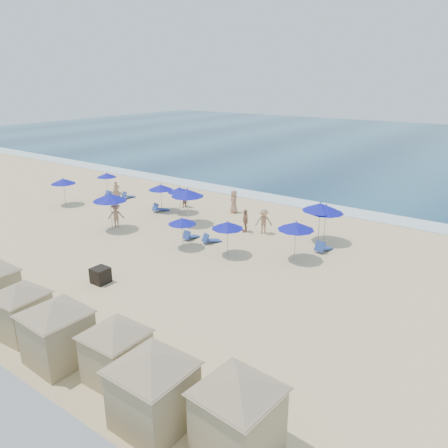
# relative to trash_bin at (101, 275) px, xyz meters

# --- Properties ---
(ground) EXTENTS (160.00, 160.00, 0.00)m
(ground) POSITION_rel_trash_bin_xyz_m (-1.11, 4.43, -0.42)
(ground) COLOR #DBBE8B
(ground) RESTS_ON ground
(ocean) EXTENTS (160.00, 80.00, 0.06)m
(ocean) POSITION_rel_trash_bin_xyz_m (-1.11, 59.43, -0.39)
(ocean) COLOR navy
(ocean) RESTS_ON ground
(surf_line) EXTENTS (160.00, 2.50, 0.08)m
(surf_line) POSITION_rel_trash_bin_xyz_m (-1.11, 19.93, -0.38)
(surf_line) COLOR white
(surf_line) RESTS_ON ground
(trash_bin) EXTENTS (0.84, 0.84, 0.84)m
(trash_bin) POSITION_rel_trash_bin_xyz_m (0.00, 0.00, 0.00)
(trash_bin) COLOR black
(trash_bin) RESTS_ON ground
(cabana_2) EXTENTS (4.06, 4.06, 2.55)m
(cabana_2) POSITION_rel_trash_bin_xyz_m (1.31, -5.10, 1.04)
(cabana_2) COLOR tan
(cabana_2) RESTS_ON ground
(cabana_3) EXTENTS (4.48, 4.48, 2.81)m
(cabana_3) POSITION_rel_trash_bin_xyz_m (4.16, -5.29, 1.19)
(cabana_3) COLOR tan
(cabana_3) RESTS_ON ground
(cabana_4) EXTENTS (4.08, 4.08, 2.56)m
(cabana_4) POSITION_rel_trash_bin_xyz_m (6.77, -4.70, 1.05)
(cabana_4) COLOR tan
(cabana_4) RESTS_ON ground
(cabana_5) EXTENTS (4.60, 4.60, 2.89)m
(cabana_5) POSITION_rel_trash_bin_xyz_m (9.36, -5.48, 1.23)
(cabana_5) COLOR tan
(cabana_5) RESTS_ON ground
(cabana_6) EXTENTS (4.48, 4.48, 2.82)m
(cabana_6) POSITION_rel_trash_bin_xyz_m (12.01, -4.77, 1.19)
(cabana_6) COLOR tan
(cabana_6) RESTS_ON ground
(umbrella_0) EXTENTS (1.80, 1.80, 2.05)m
(umbrella_0) POSITION_rel_trash_bin_xyz_m (-14.39, 12.48, 1.35)
(umbrella_0) COLOR #A5A8AD
(umbrella_0) RESTS_ON ground
(umbrella_1) EXTENTS (2.07, 2.07, 2.36)m
(umbrella_1) POSITION_rel_trash_bin_xyz_m (-14.42, 7.94, 1.63)
(umbrella_1) COLOR #A5A8AD
(umbrella_1) RESTS_ON ground
(umbrella_2) EXTENTS (2.41, 2.41, 2.74)m
(umbrella_2) POSITION_rel_trash_bin_xyz_m (-6.19, 6.02, 1.96)
(umbrella_2) COLOR #A5A8AD
(umbrella_2) RESTS_ON ground
(umbrella_3) EXTENTS (2.00, 2.00, 2.28)m
(umbrella_3) POSITION_rel_trash_bin_xyz_m (-6.52, 11.43, 1.56)
(umbrella_3) COLOR #A5A8AD
(umbrella_3) RESTS_ON ground
(umbrella_4) EXTENTS (1.91, 1.91, 2.17)m
(umbrella_4) POSITION_rel_trash_bin_xyz_m (-4.96, 11.92, 1.46)
(umbrella_4) COLOR #A5A8AD
(umbrella_4) RESTS_ON ground
(umbrella_5) EXTENTS (1.80, 1.80, 2.05)m
(umbrella_5) POSITION_rel_trash_bin_xyz_m (0.19, 6.35, 1.36)
(umbrella_5) COLOR #A5A8AD
(umbrella_5) RESTS_ON ground
(umbrella_6) EXTENTS (2.41, 2.41, 2.74)m
(umbrella_6) POSITION_rel_trash_bin_xyz_m (-2.61, 10.15, 1.96)
(umbrella_6) COLOR #A5A8AD
(umbrella_6) RESTS_ON ground
(umbrella_7) EXTENTS (1.94, 1.94, 2.21)m
(umbrella_7) POSITION_rel_trash_bin_xyz_m (3.20, 7.03, 1.50)
(umbrella_7) COLOR #A5A8AD
(umbrella_7) RESTS_ON ground
(umbrella_8) EXTENTS (2.39, 2.39, 2.71)m
(umbrella_8) POSITION_rel_trash_bin_xyz_m (6.68, 12.51, 1.94)
(umbrella_8) COLOR #A5A8AD
(umbrella_8) RESTS_ON ground
(umbrella_9) EXTENTS (2.29, 2.29, 2.60)m
(umbrella_9) POSITION_rel_trash_bin_xyz_m (7.06, 12.55, 1.84)
(umbrella_9) COLOR #A5A8AD
(umbrella_9) RESTS_ON ground
(umbrella_10) EXTENTS (2.15, 2.15, 2.45)m
(umbrella_10) POSITION_rel_trash_bin_xyz_m (6.85, 8.77, 1.70)
(umbrella_10) COLOR #A5A8AD
(umbrella_10) RESTS_ON ground
(beach_chair_0) EXTENTS (0.70, 1.39, 0.74)m
(beach_chair_0) POSITION_rel_trash_bin_xyz_m (-13.01, 11.69, -0.16)
(beach_chair_0) COLOR #27408F
(beach_chair_0) RESTS_ON ground
(beach_chair_1) EXTENTS (0.77, 1.28, 0.66)m
(beach_chair_1) POSITION_rel_trash_bin_xyz_m (-11.75, 12.49, -0.19)
(beach_chair_1) COLOR #27408F
(beach_chair_1) RESTS_ON ground
(beach_chair_2) EXTENTS (0.92, 1.47, 0.75)m
(beach_chair_2) POSITION_rel_trash_bin_xyz_m (-6.53, 11.16, -0.16)
(beach_chair_2) COLOR #27408F
(beach_chair_2) RESTS_ON ground
(beach_chair_3) EXTENTS (0.61, 1.27, 0.68)m
(beach_chair_3) POSITION_rel_trash_bin_xyz_m (-0.41, 7.76, -0.18)
(beach_chair_3) COLOR #27408F
(beach_chair_3) RESTS_ON ground
(beach_chair_4) EXTENTS (1.01, 1.38, 0.69)m
(beach_chair_4) POSITION_rel_trash_bin_xyz_m (1.09, 8.01, -0.18)
(beach_chair_4) COLOR #27408F
(beach_chair_4) RESTS_ON ground
(beach_chair_5) EXTENTS (0.78, 1.45, 0.76)m
(beach_chair_5) POSITION_rel_trash_bin_xyz_m (7.68, 10.96, -0.15)
(beach_chair_5) COLOR #27408F
(beach_chair_5) RESTS_ON ground
(beachgoer_0) EXTENTS (0.63, 0.71, 1.63)m
(beachgoer_0) POSITION_rel_trash_bin_xyz_m (-12.21, 11.67, 0.40)
(beachgoer_0) COLOR #A6785C
(beachgoer_0) RESTS_ON ground
(beachgoer_1) EXTENTS (0.60, 0.77, 1.58)m
(beachgoer_1) POSITION_rel_trash_bin_xyz_m (-5.62, 13.44, 0.37)
(beachgoer_1) COLOR #A6785C
(beachgoer_1) RESTS_ON ground
(beachgoer_2) EXTENTS (0.98, 0.93, 1.64)m
(beachgoer_2) POSITION_rel_trash_bin_xyz_m (1.75, 11.20, 0.40)
(beachgoer_2) COLOR #A6785C
(beachgoer_2) RESTS_ON ground
(beachgoer_3) EXTENTS (1.32, 1.20, 1.78)m
(beachgoer_3) POSITION_rel_trash_bin_xyz_m (2.99, 11.62, 0.47)
(beachgoer_3) COLOR #A6785C
(beachgoer_3) RESTS_ON ground
(beachgoer_4) EXTENTS (0.88, 1.05, 1.84)m
(beachgoer_4) POSITION_rel_trash_bin_xyz_m (-1.51, 14.50, 0.50)
(beachgoer_4) COLOR #A6785C
(beachgoer_4) RESTS_ON ground
(beachgoer_5) EXTENTS (1.30, 1.27, 1.79)m
(beachgoer_5) POSITION_rel_trash_bin_xyz_m (-6.36, 6.59, 0.47)
(beachgoer_5) COLOR #A6785C
(beachgoer_5) RESTS_ON ground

